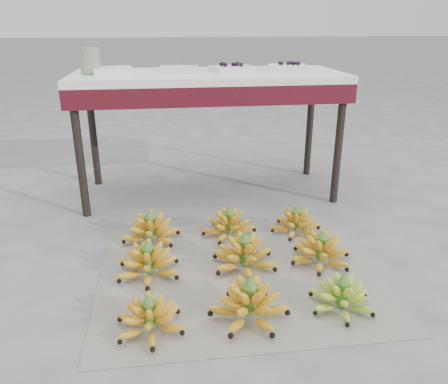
{
  "coord_description": "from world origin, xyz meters",
  "views": [
    {
      "loc": [
        -0.19,
        -1.76,
        1.08
      ],
      "look_at": [
        0.09,
        0.23,
        0.28
      ],
      "focal_mm": 35.0,
      "sensor_mm": 36.0,
      "label": 1
    }
  ],
  "objects": [
    {
      "name": "bunch_back_center",
      "position": [
        0.13,
        0.3,
        0.06
      ],
      "size": [
        0.35,
        0.35,
        0.17
      ],
      "rotation": [
        0.0,
        0.0,
        -0.32
      ],
      "color": "yellow",
      "rests_on": "newspaper_mat"
    },
    {
      "name": "bunch_mid_left",
      "position": [
        -0.29,
        -0.03,
        0.07
      ],
      "size": [
        0.38,
        0.38,
        0.18
      ],
      "rotation": [
        0.0,
        0.0,
        0.41
      ],
      "color": "yellow",
      "rests_on": "newspaper_mat"
    },
    {
      "name": "tray_left",
      "position": [
        -0.08,
        0.97,
        0.8
      ],
      "size": [
        0.25,
        0.19,
        0.04
      ],
      "color": "silver",
      "rests_on": "vendor_table"
    },
    {
      "name": "ground",
      "position": [
        0.0,
        0.0,
        0.0
      ],
      "size": [
        60.0,
        60.0,
        0.0
      ],
      "primitive_type": "plane",
      "color": "slate",
      "rests_on": "ground"
    },
    {
      "name": "tray_right",
      "position": [
        0.23,
        0.93,
        0.8
      ],
      "size": [
        0.27,
        0.23,
        0.06
      ],
      "color": "silver",
      "rests_on": "vendor_table"
    },
    {
      "name": "bunch_front_center",
      "position": [
        0.1,
        -0.39,
        0.07
      ],
      "size": [
        0.39,
        0.39,
        0.19
      ],
      "rotation": [
        0.0,
        0.0,
        -0.33
      ],
      "color": "yellow",
      "rests_on": "newspaper_mat"
    },
    {
      "name": "tray_far_left",
      "position": [
        -0.48,
        0.98,
        0.8
      ],
      "size": [
        0.26,
        0.21,
        0.04
      ],
      "color": "silver",
      "rests_on": "vendor_table"
    },
    {
      "name": "bunch_mid_right",
      "position": [
        0.51,
        -0.03,
        0.07
      ],
      "size": [
        0.32,
        0.32,
        0.18
      ],
      "rotation": [
        0.0,
        0.0,
        -0.11
      ],
      "color": "yellow",
      "rests_on": "newspaper_mat"
    },
    {
      "name": "glass_jar",
      "position": [
        -0.59,
        0.96,
        0.86
      ],
      "size": [
        0.15,
        0.15,
        0.15
      ],
      "primitive_type": "cylinder",
      "rotation": [
        0.0,
        0.0,
        -0.4
      ],
      "color": "beige",
      "rests_on": "vendor_table"
    },
    {
      "name": "bunch_mid_center",
      "position": [
        0.15,
        -0.02,
        0.07
      ],
      "size": [
        0.39,
        0.39,
        0.19
      ],
      "rotation": [
        0.0,
        0.0,
        0.34
      ],
      "color": "yellow",
      "rests_on": "newspaper_mat"
    },
    {
      "name": "bunch_back_right",
      "position": [
        0.49,
        0.29,
        0.06
      ],
      "size": [
        0.32,
        0.32,
        0.16
      ],
      "rotation": [
        0.0,
        0.0,
        -0.23
      ],
      "color": "yellow",
      "rests_on": "newspaper_mat"
    },
    {
      "name": "vendor_table",
      "position": [
        0.09,
        0.96,
        0.69
      ],
      "size": [
        1.63,
        0.65,
        0.78
      ],
      "color": "black",
      "rests_on": "ground"
    },
    {
      "name": "bunch_front_left",
      "position": [
        -0.28,
        -0.41,
        0.06
      ],
      "size": [
        0.34,
        0.34,
        0.16
      ],
      "rotation": [
        0.0,
        0.0,
        0.4
      ],
      "color": "yellow",
      "rests_on": "newspaper_mat"
    },
    {
      "name": "bunch_front_right",
      "position": [
        0.47,
        -0.38,
        0.06
      ],
      "size": [
        0.29,
        0.29,
        0.16
      ],
      "rotation": [
        0.0,
        0.0,
        0.14
      ],
      "color": "#83AF24",
      "rests_on": "newspaper_mat"
    },
    {
      "name": "tray_far_right",
      "position": [
        0.59,
        0.96,
        0.8
      ],
      "size": [
        0.26,
        0.21,
        0.06
      ],
      "color": "silver",
      "rests_on": "vendor_table"
    },
    {
      "name": "bunch_back_left",
      "position": [
        -0.28,
        0.3,
        0.07
      ],
      "size": [
        0.3,
        0.3,
        0.18
      ],
      "rotation": [
        0.0,
        0.0,
        0.03
      ],
      "color": "yellow",
      "rests_on": "newspaper_mat"
    },
    {
      "name": "newspaper_mat",
      "position": [
        0.12,
        -0.07,
        0.0
      ],
      "size": [
        1.26,
        1.06,
        0.01
      ],
      "primitive_type": "cube",
      "rotation": [
        0.0,
        0.0,
        -0.01
      ],
      "color": "silver",
      "rests_on": "ground"
    }
  ]
}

